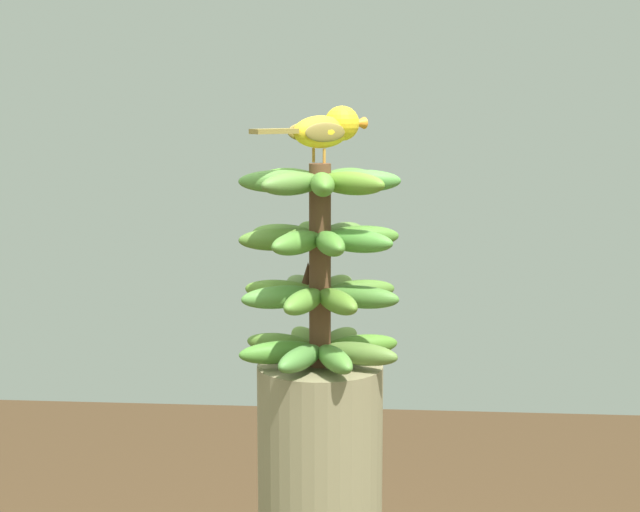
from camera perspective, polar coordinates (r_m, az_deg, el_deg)
banana_bunch at (r=1.68m, az=-0.01°, el=-0.58°), size 0.27×0.27×0.34m
perched_bird at (r=1.69m, az=0.37°, el=7.12°), size 0.17×0.18×0.09m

